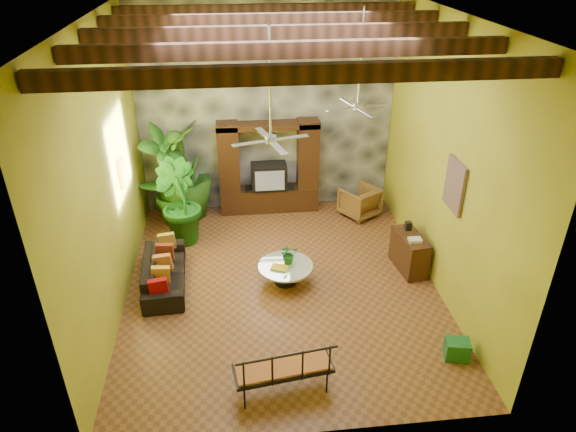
{
  "coord_description": "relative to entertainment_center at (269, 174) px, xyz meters",
  "views": [
    {
      "loc": [
        -0.78,
        -8.23,
        6.16
      ],
      "look_at": [
        0.14,
        0.2,
        1.42
      ],
      "focal_mm": 32.0,
      "sensor_mm": 36.0,
      "label": 1
    }
  ],
  "objects": [
    {
      "name": "coffee_table",
      "position": [
        0.08,
        -3.09,
        -0.71
      ],
      "size": [
        1.08,
        1.08,
        0.4
      ],
      "rotation": [
        0.0,
        0.0,
        -0.08
      ],
      "color": "black",
      "rests_on": "ground"
    },
    {
      "name": "ground",
      "position": [
        0.0,
        -3.14,
        -0.97
      ],
      "size": [
        7.0,
        7.0,
        0.0
      ],
      "primitive_type": "plane",
      "color": "brown",
      "rests_on": "ground"
    },
    {
      "name": "tall_plant_b",
      "position": [
        -2.09,
        -1.24,
        -0.02
      ],
      "size": [
        1.34,
        1.31,
        1.9
      ],
      "primitive_type": "imported",
      "rotation": [
        0.0,
        0.0,
        2.46
      ],
      "color": "#185D18",
      "rests_on": "ground"
    },
    {
      "name": "ceiling",
      "position": [
        0.0,
        -3.14,
        4.03
      ],
      "size": [
        6.0,
        7.0,
        0.02
      ],
      "primitive_type": "cube",
      "color": "silver",
      "rests_on": "back_wall"
    },
    {
      "name": "ceiling_fan_back",
      "position": [
        1.6,
        -1.94,
        2.44
      ],
      "size": [
        1.28,
        1.28,
        1.86
      ],
      "color": "silver",
      "rests_on": "ceiling"
    },
    {
      "name": "tall_plant_a",
      "position": [
        -2.35,
        -0.42,
        0.25
      ],
      "size": [
        1.49,
        1.54,
        2.43
      ],
      "primitive_type": "imported",
      "rotation": [
        0.0,
        0.0,
        0.87
      ],
      "color": "#1F5616",
      "rests_on": "ground"
    },
    {
      "name": "ceiling_fan_front",
      "position": [
        -0.2,
        -3.54,
        2.44
      ],
      "size": [
        1.28,
        1.28,
        1.86
      ],
      "color": "silver",
      "rests_on": "ceiling"
    },
    {
      "name": "right_wall",
      "position": [
        3.0,
        -3.14,
        1.53
      ],
      "size": [
        0.02,
        7.0,
        5.0
      ],
      "primitive_type": "cube",
      "color": "olive",
      "rests_on": "ground"
    },
    {
      "name": "centerpiece_plant",
      "position": [
        0.15,
        -2.99,
        -0.37
      ],
      "size": [
        0.41,
        0.38,
        0.39
      ],
      "primitive_type": "imported",
      "rotation": [
        0.0,
        0.0,
        0.24
      ],
      "color": "#1B6924",
      "rests_on": "coffee_table"
    },
    {
      "name": "ceiling_beams",
      "position": [
        0.0,
        -3.14,
        3.81
      ],
      "size": [
        5.95,
        5.36,
        0.22
      ],
      "color": "#391D12",
      "rests_on": "ceiling"
    },
    {
      "name": "tall_plant_c",
      "position": [
        -2.04,
        -0.07,
        0.22
      ],
      "size": [
        1.54,
        1.54,
        2.37
      ],
      "primitive_type": "imported",
      "rotation": [
        0.0,
        0.0,
        4.54
      ],
      "color": "#295E18",
      "rests_on": "ground"
    },
    {
      "name": "back_wall",
      "position": [
        0.0,
        0.36,
        1.53
      ],
      "size": [
        6.0,
        0.02,
        5.0
      ],
      "primitive_type": "cube",
      "color": "olive",
      "rests_on": "ground"
    },
    {
      "name": "wall_art_painting",
      "position": [
        2.96,
        -3.74,
        1.33
      ],
      "size": [
        0.06,
        0.7,
        0.9
      ],
      "primitive_type": "cube",
      "color": "navy",
      "rests_on": "right_wall"
    },
    {
      "name": "wicker_armchair",
      "position": [
        2.17,
        -0.53,
        -0.6
      ],
      "size": [
        1.09,
        1.1,
        0.74
      ],
      "primitive_type": "imported",
      "rotation": [
        0.0,
        0.0,
        3.69
      ],
      "color": "olive",
      "rests_on": "ground"
    },
    {
      "name": "iron_bench",
      "position": [
        -0.25,
        -5.91,
        -0.43
      ],
      "size": [
        1.53,
        0.74,
        0.57
      ],
      "rotation": [
        0.0,
        0.0,
        0.14
      ],
      "color": "black",
      "rests_on": "ground"
    },
    {
      "name": "wall_art_mask",
      "position": [
        -2.96,
        -2.14,
        1.13
      ],
      "size": [
        0.06,
        0.32,
        0.55
      ],
      "primitive_type": "cube",
      "color": "gold",
      "rests_on": "left_wall"
    },
    {
      "name": "left_wall",
      "position": [
        -3.0,
        -3.14,
        1.53
      ],
      "size": [
        0.02,
        7.0,
        5.0
      ],
      "primitive_type": "cube",
      "color": "olive",
      "rests_on": "ground"
    },
    {
      "name": "entertainment_center",
      "position": [
        0.0,
        0.0,
        0.0
      ],
      "size": [
        2.4,
        0.55,
        2.3
      ],
      "color": "#331C0E",
      "rests_on": "ground"
    },
    {
      "name": "side_console",
      "position": [
        2.65,
        -2.9,
        -0.57
      ],
      "size": [
        0.57,
        1.03,
        0.79
      ],
      "primitive_type": "cube",
      "rotation": [
        0.0,
        0.0,
        0.13
      ],
      "color": "#381A11",
      "rests_on": "ground"
    },
    {
      "name": "green_bin",
      "position": [
        2.65,
        -5.45,
        -0.79
      ],
      "size": [
        0.44,
        0.37,
        0.34
      ],
      "primitive_type": "cube",
      "rotation": [
        0.0,
        0.0,
        -0.2
      ],
      "color": "#1C6A1F",
      "rests_on": "ground"
    },
    {
      "name": "yellow_tray",
      "position": [
        -0.05,
        -3.18,
        -0.55
      ],
      "size": [
        0.37,
        0.32,
        0.03
      ],
      "primitive_type": "cube",
      "rotation": [
        0.0,
        0.0,
        -0.37
      ],
      "color": "gold",
      "rests_on": "coffee_table"
    },
    {
      "name": "sofa",
      "position": [
        -2.3,
        -2.88,
        -0.68
      ],
      "size": [
        0.89,
        2.03,
        0.58
      ],
      "primitive_type": "imported",
      "rotation": [
        0.0,
        0.0,
        1.63
      ],
      "color": "black",
      "rests_on": "ground"
    },
    {
      "name": "stone_accent_wall",
      "position": [
        0.0,
        0.3,
        1.53
      ],
      "size": [
        5.98,
        0.1,
        4.98
      ],
      "primitive_type": "cube",
      "color": "#35383C",
      "rests_on": "ground"
    }
  ]
}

